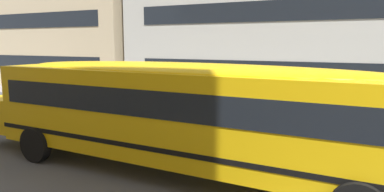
% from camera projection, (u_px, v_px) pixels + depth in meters
% --- Properties ---
extents(ground_plane, '(400.00, 400.00, 0.00)m').
position_uv_depth(ground_plane, '(160.00, 152.00, 11.10)').
color(ground_plane, '#4C4C4F').
extents(sidewalk_far, '(120.00, 3.00, 0.01)m').
position_uv_depth(sidewalk_far, '(242.00, 109.00, 18.32)').
color(sidewalk_far, gray).
rests_on(sidewalk_far, ground_plane).
extents(lane_centreline, '(110.00, 0.16, 0.01)m').
position_uv_depth(lane_centreline, '(160.00, 152.00, 11.10)').
color(lane_centreline, silver).
rests_on(lane_centreline, ground_plane).
extents(school_bus, '(13.18, 3.32, 2.93)m').
position_uv_depth(school_bus, '(176.00, 108.00, 9.22)').
color(school_bus, yellow).
rests_on(school_bus, ground_plane).
extents(parked_car_grey_by_hydrant, '(3.99, 2.05, 1.64)m').
position_uv_depth(parked_car_grey_by_hydrant, '(58.00, 87.00, 20.57)').
color(parked_car_grey_by_hydrant, gray).
rests_on(parked_car_grey_by_hydrant, ground_plane).
extents(apartment_block_far_left, '(15.94, 13.23, 13.30)m').
position_uv_depth(apartment_block_far_left, '(90.00, 8.00, 32.15)').
color(apartment_block_far_left, '#C6B28E').
rests_on(apartment_block_far_left, ground_plane).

